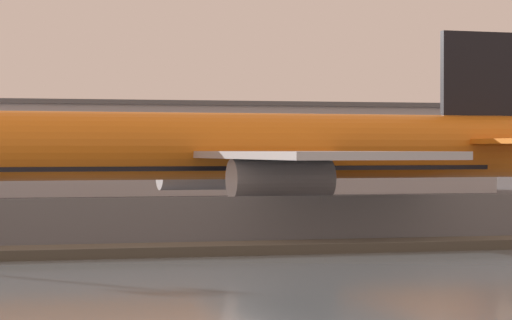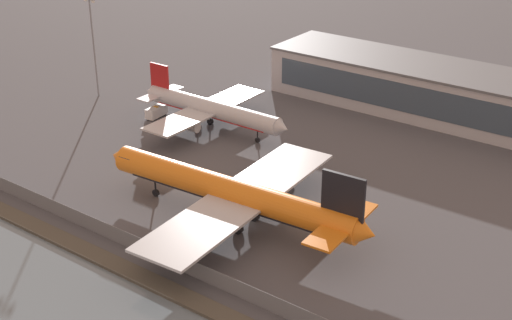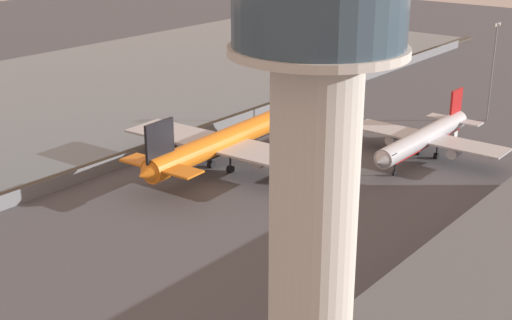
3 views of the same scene
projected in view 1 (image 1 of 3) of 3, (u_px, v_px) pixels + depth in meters
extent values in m
plane|color=#4C4C51|center=(246.00, 226.00, 80.57)|extent=(500.00, 500.00, 0.00)
cube|color=#474238|center=(348.00, 246.00, 60.76)|extent=(320.00, 3.00, 0.50)
cube|color=slate|center=(321.00, 220.00, 65.10)|extent=(280.00, 0.08, 2.61)
cylinder|color=slate|center=(321.00, 220.00, 65.10)|extent=(0.10, 0.10, 2.61)
cylinder|color=orange|center=(223.00, 146.00, 79.09)|extent=(43.64, 6.88, 4.35)
cube|color=black|center=(223.00, 164.00, 79.10)|extent=(37.08, 5.63, 0.78)
cube|color=#B7BABF|center=(312.00, 155.00, 69.88)|extent=(10.76, 21.38, 0.43)
cube|color=#B7BABF|center=(211.00, 154.00, 89.68)|extent=(10.76, 21.38, 0.43)
cylinder|color=#B7BABF|center=(281.00, 179.00, 71.07)|extent=(6.21, 2.74, 2.39)
cylinder|color=#B7BABF|center=(200.00, 173.00, 87.70)|extent=(6.21, 2.74, 2.39)
cube|color=black|center=(484.00, 85.00, 85.07)|extent=(6.54, 0.90, 7.39)
cube|color=orange|center=(512.00, 141.00, 81.47)|extent=(4.78, 7.89, 0.35)
cube|color=orange|center=(458.00, 142.00, 88.73)|extent=(4.78, 7.89, 0.35)
cylinder|color=black|center=(279.00, 199.00, 77.91)|extent=(0.35, 0.35, 2.54)
cylinder|color=black|center=(279.00, 219.00, 77.92)|extent=(1.45, 1.06, 1.40)
cylinder|color=black|center=(257.00, 197.00, 82.24)|extent=(0.35, 0.35, 2.54)
cylinder|color=black|center=(257.00, 215.00, 82.25)|extent=(1.45, 1.06, 1.40)
cone|color=silver|center=(51.00, 157.00, 102.96)|extent=(2.37, 3.46, 3.45)
cube|color=#232D3D|center=(23.00, 152.00, 102.36)|extent=(2.01, 3.09, 1.09)
cube|color=#1E2328|center=(264.00, 228.00, 67.41)|extent=(3.56, 2.61, 1.11)
cube|color=#283847|center=(272.00, 213.00, 67.36)|extent=(1.50, 1.59, 0.50)
cylinder|color=black|center=(283.00, 234.00, 68.00)|extent=(0.73, 0.45, 0.70)
cylinder|color=black|center=(281.00, 236.00, 66.64)|extent=(0.73, 0.45, 0.70)
cylinder|color=black|center=(248.00, 234.00, 68.18)|extent=(0.73, 0.45, 0.70)
cylinder|color=black|center=(246.00, 235.00, 66.83)|extent=(0.73, 0.45, 0.70)
cube|color=#B2B2B7|center=(168.00, 150.00, 140.66)|extent=(75.24, 17.15, 10.00)
cube|color=#3D4C5B|center=(183.00, 146.00, 132.29)|extent=(69.22, 0.16, 6.00)
cube|color=#5B5E63|center=(168.00, 105.00, 140.61)|extent=(75.84, 17.75, 0.50)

